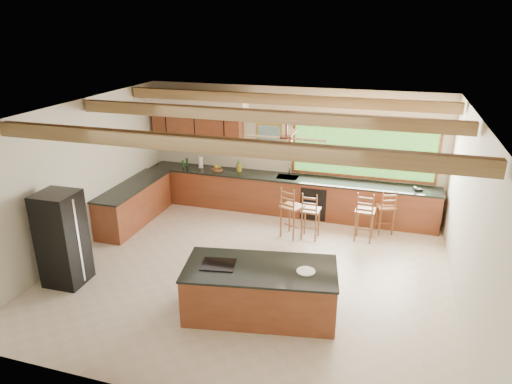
% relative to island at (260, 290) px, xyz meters
% --- Properties ---
extents(ground, '(7.20, 7.20, 0.00)m').
position_rel_island_xyz_m(ground, '(-0.52, 1.20, -0.42)').
color(ground, beige).
rests_on(ground, ground).
extents(room_shell, '(7.27, 6.54, 3.02)m').
position_rel_island_xyz_m(room_shell, '(-0.69, 1.85, 1.80)').
color(room_shell, beige).
rests_on(room_shell, ground).
extents(counter_run, '(7.12, 3.10, 1.25)m').
position_rel_island_xyz_m(counter_run, '(-1.34, 3.72, 0.05)').
color(counter_run, brown).
rests_on(counter_run, ground).
extents(island, '(2.55, 1.52, 0.85)m').
position_rel_island_xyz_m(island, '(0.00, 0.00, 0.00)').
color(island, brown).
rests_on(island, ground).
extents(refrigerator, '(0.69, 0.67, 1.72)m').
position_rel_island_xyz_m(refrigerator, '(-3.58, -0.10, 0.44)').
color(refrigerator, black).
rests_on(refrigerator, ground).
extents(bar_stool_a, '(0.54, 0.54, 1.16)m').
position_rel_island_xyz_m(bar_stool_a, '(-0.13, 2.81, 0.27)').
color(bar_stool_a, brown).
rests_on(bar_stool_a, ground).
extents(bar_stool_b, '(0.40, 0.40, 1.08)m').
position_rel_island_xyz_m(bar_stool_b, '(0.27, 2.85, 0.22)').
color(bar_stool_b, brown).
rests_on(bar_stool_b, ground).
extents(bar_stool_c, '(0.48, 0.48, 1.04)m').
position_rel_island_xyz_m(bar_stool_c, '(1.79, 3.58, 0.20)').
color(bar_stool_c, brown).
rests_on(bar_stool_c, ground).
extents(bar_stool_d, '(0.42, 0.42, 1.12)m').
position_rel_island_xyz_m(bar_stool_d, '(1.39, 3.09, 0.25)').
color(bar_stool_d, brown).
rests_on(bar_stool_d, ground).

